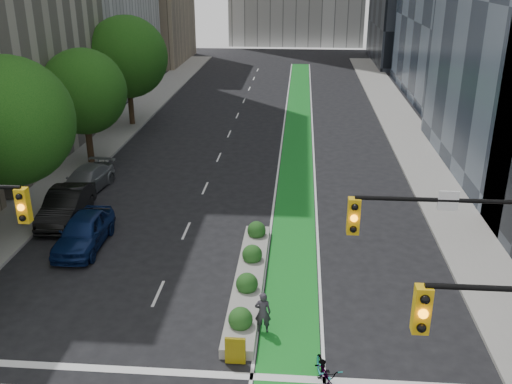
% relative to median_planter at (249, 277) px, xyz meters
% --- Properties ---
extents(sidewalk_left, '(3.60, 90.00, 0.15)m').
position_rel_median_planter_xyz_m(sidewalk_left, '(-13.00, 17.96, -0.30)').
color(sidewalk_left, gray).
rests_on(sidewalk_left, ground).
extents(sidewalk_right, '(3.60, 90.00, 0.15)m').
position_rel_median_planter_xyz_m(sidewalk_right, '(10.60, 17.96, -0.30)').
color(sidewalk_right, gray).
rests_on(sidewalk_right, ground).
extents(bike_lane_paint, '(2.20, 70.00, 0.01)m').
position_rel_median_planter_xyz_m(bike_lane_paint, '(1.80, 22.96, -0.37)').
color(bike_lane_paint, '#167C22').
rests_on(bike_lane_paint, ground).
extents(tree_mid, '(6.40, 6.40, 8.78)m').
position_rel_median_planter_xyz_m(tree_mid, '(-12.20, 4.96, 5.20)').
color(tree_mid, black).
rests_on(tree_mid, ground).
extents(tree_midfar, '(5.60, 5.60, 7.76)m').
position_rel_median_planter_xyz_m(tree_midfar, '(-12.20, 14.96, 4.57)').
color(tree_midfar, black).
rests_on(tree_midfar, ground).
extents(tree_far, '(6.60, 6.60, 9.00)m').
position_rel_median_planter_xyz_m(tree_far, '(-12.20, 24.96, 5.32)').
color(tree_far, black).
rests_on(tree_far, ground).
extents(signal_right, '(5.82, 0.51, 7.20)m').
position_rel_median_planter_xyz_m(signal_right, '(7.47, -6.57, 4.43)').
color(signal_right, black).
rests_on(signal_right, ground).
extents(median_planter, '(1.20, 10.26, 1.10)m').
position_rel_median_planter_xyz_m(median_planter, '(0.00, 0.00, 0.00)').
color(median_planter, gray).
rests_on(median_planter, ground).
extents(bicycle, '(1.16, 2.25, 1.13)m').
position_rel_median_planter_xyz_m(bicycle, '(3.00, -6.23, 0.19)').
color(bicycle, gray).
rests_on(bicycle, ground).
extents(cyclist, '(0.62, 0.42, 1.66)m').
position_rel_median_planter_xyz_m(cyclist, '(0.80, -3.30, 0.46)').
color(cyclist, '#322E37').
rests_on(cyclist, ground).
extents(parked_car_left_near, '(2.02, 4.86, 1.64)m').
position_rel_median_planter_xyz_m(parked_car_left_near, '(-8.20, 2.84, 0.45)').
color(parked_car_left_near, '#0C1E4D').
rests_on(parked_car_left_near, ground).
extents(parked_car_left_mid, '(2.14, 5.24, 1.69)m').
position_rel_median_planter_xyz_m(parked_car_left_mid, '(-10.23, 5.78, 0.47)').
color(parked_car_left_mid, black).
rests_on(parked_car_left_mid, ground).
extents(parked_car_left_far, '(2.59, 5.10, 1.42)m').
position_rel_median_planter_xyz_m(parked_car_left_far, '(-10.70, 9.93, 0.34)').
color(parked_car_left_far, slate).
rests_on(parked_car_left_far, ground).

